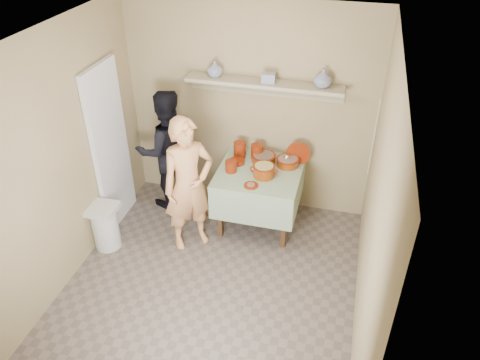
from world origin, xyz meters
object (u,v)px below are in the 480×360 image
(person_helper, at_px, (167,150))
(cazuela_rice, at_px, (264,170))
(serving_table, at_px, (259,179))
(person_cook, at_px, (189,185))
(trash_bin, at_px, (105,226))

(person_helper, height_order, cazuela_rice, person_helper)
(cazuela_rice, bearing_deg, serving_table, 123.53)
(person_cook, bearing_deg, cazuela_rice, -9.70)
(person_helper, xyz_separation_m, serving_table, (1.22, -0.13, -0.14))
(person_cook, relative_size, person_helper, 1.02)
(person_cook, xyz_separation_m, serving_table, (0.68, 0.56, -0.16))
(person_helper, xyz_separation_m, trash_bin, (-0.39, -1.01, -0.50))
(cazuela_rice, relative_size, trash_bin, 0.59)
(serving_table, distance_m, trash_bin, 1.87)
(person_cook, distance_m, cazuela_rice, 0.88)
(person_cook, xyz_separation_m, cazuela_rice, (0.75, 0.45, 0.04))
(person_cook, relative_size, trash_bin, 2.88)
(cazuela_rice, distance_m, trash_bin, 1.93)
(trash_bin, bearing_deg, person_cook, 18.73)
(person_cook, relative_size, serving_table, 1.66)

